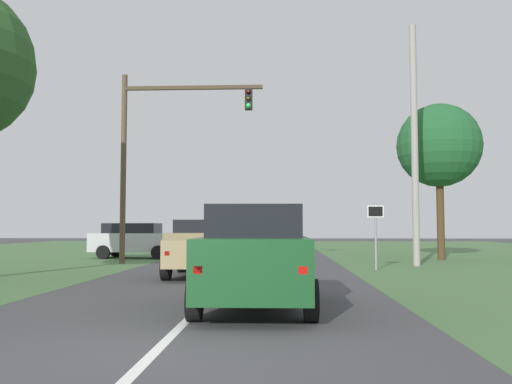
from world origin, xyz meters
TOP-DOWN VIEW (x-y plane):
  - ground_plane at (0.00, 9.36)m, footprint 120.00×120.00m
  - red_suv_near at (1.11, 3.71)m, footprint 2.24×4.72m
  - pickup_truck_lead at (-0.81, 10.51)m, footprint 2.43×4.88m
  - traffic_light at (-3.78, 16.21)m, footprint 6.19×0.40m
  - keep_moving_sign at (5.11, 13.32)m, footprint 0.60×0.09m
  - oak_tree_right at (9.34, 19.76)m, footprint 4.07×4.07m
  - crossing_suv_far at (-5.83, 20.55)m, footprint 4.54×2.26m
  - utility_pole_right at (7.12, 15.50)m, footprint 0.28×0.28m

SIDE VIEW (x-z plane):
  - ground_plane at x=0.00m, z-range 0.00..0.00m
  - pickup_truck_lead at x=-0.81m, z-range 0.03..1.84m
  - crossing_suv_far at x=-5.83m, z-range 0.05..1.83m
  - red_suv_near at x=1.11m, z-range 0.05..2.05m
  - keep_moving_sign at x=5.11m, z-range 0.35..2.86m
  - utility_pole_right at x=7.12m, z-range 0.00..10.01m
  - traffic_light at x=-3.78m, z-range 1.19..9.45m
  - oak_tree_right at x=9.34m, z-range 1.74..9.35m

